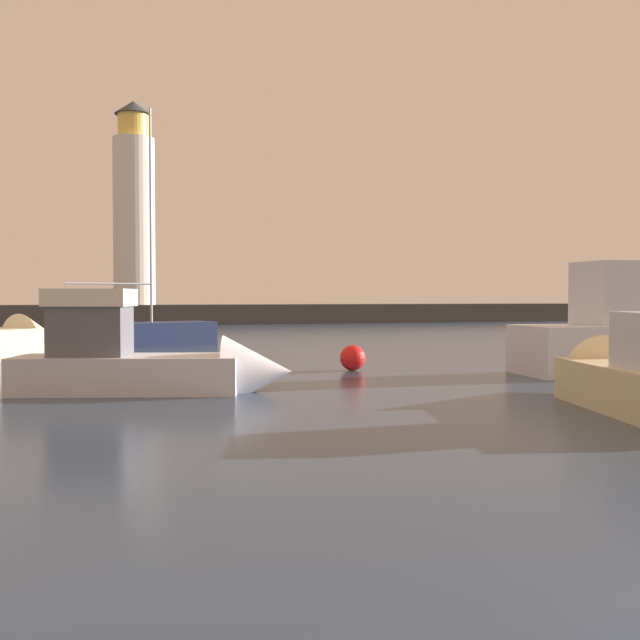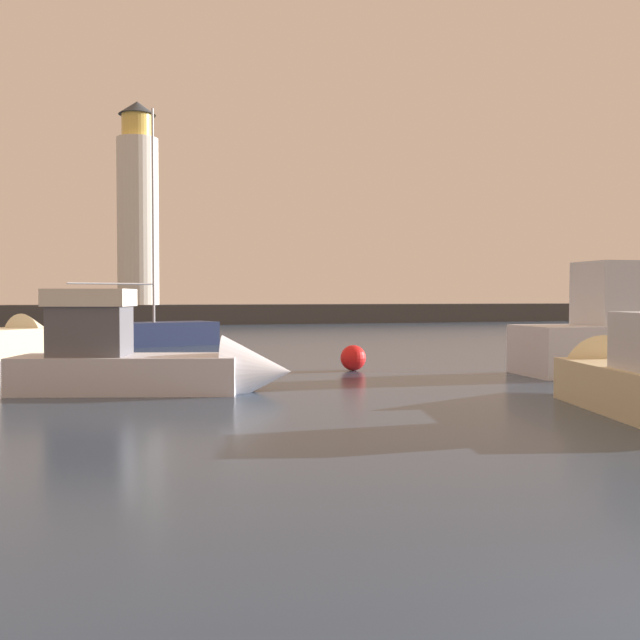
% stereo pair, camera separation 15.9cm
% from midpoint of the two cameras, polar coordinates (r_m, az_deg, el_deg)
% --- Properties ---
extents(ground_plane, '(220.00, 220.00, 0.00)m').
position_cam_midpoint_polar(ground_plane, '(34.79, -8.51, -2.25)').
color(ground_plane, '#2D3D51').
extents(breakwater, '(85.84, 4.39, 1.77)m').
position_cam_midpoint_polar(breakwater, '(65.83, -12.45, 0.42)').
color(breakwater, '#423F3D').
rests_on(breakwater, ground_plane).
extents(lighthouse, '(3.59, 3.59, 17.79)m').
position_cam_midpoint_polar(lighthouse, '(66.16, -14.09, 8.49)').
color(lighthouse, silver).
rests_on(lighthouse, breakwater).
extents(motorboat_2, '(7.31, 3.73, 3.09)m').
position_cam_midpoint_polar(motorboat_2, '(19.13, -12.49, -3.19)').
color(motorboat_2, silver).
rests_on(motorboat_2, ground_plane).
extents(motorboat_4, '(3.56, 7.06, 2.61)m').
position_cam_midpoint_polar(motorboat_4, '(17.48, 23.44, -4.11)').
color(motorboat_4, beige).
rests_on(motorboat_4, ground_plane).
extents(sailboat_moored, '(8.10, 4.63, 11.87)m').
position_cam_midpoint_polar(sailboat_moored, '(37.03, -13.94, -1.04)').
color(sailboat_moored, '#1E284C').
rests_on(sailboat_moored, ground_plane).
extents(mooring_buoy, '(0.85, 0.85, 0.85)m').
position_cam_midpoint_polar(mooring_buoy, '(24.16, 2.82, -3.00)').
color(mooring_buoy, red).
rests_on(mooring_buoy, ground_plane).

